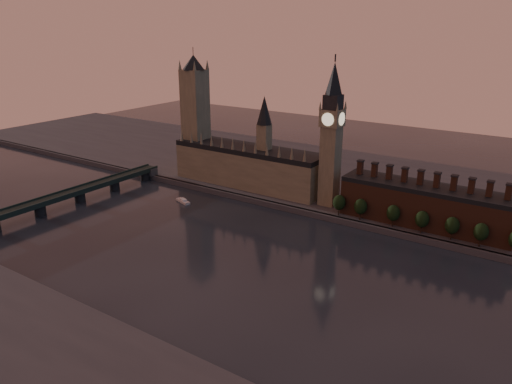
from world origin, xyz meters
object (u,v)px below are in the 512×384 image
river_boat (183,201)px  victoria_tower (195,112)px  big_ben (332,134)px  westminster_bridge (57,200)px

river_boat → victoria_tower: bearing=139.3°
big_ben → westminster_bridge: size_ratio=0.54×
big_ben → westminster_bridge: 205.83m
victoria_tower → river_boat: 85.38m
victoria_tower → river_boat: size_ratio=6.98×
victoria_tower → river_boat: victoria_tower is taller
big_ben → victoria_tower: bearing=177.8°
victoria_tower → westminster_bridge: victoria_tower is taller
victoria_tower → westminster_bridge: (-35.00, -117.70, -51.65)m
big_ben → river_boat: size_ratio=6.92×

